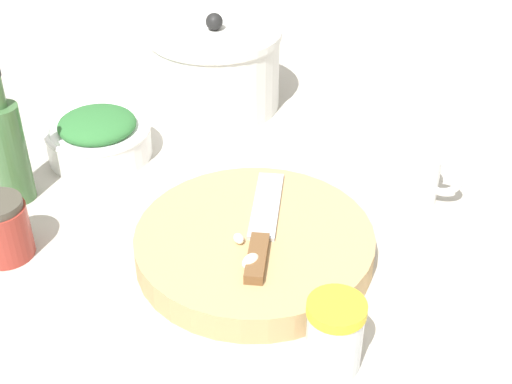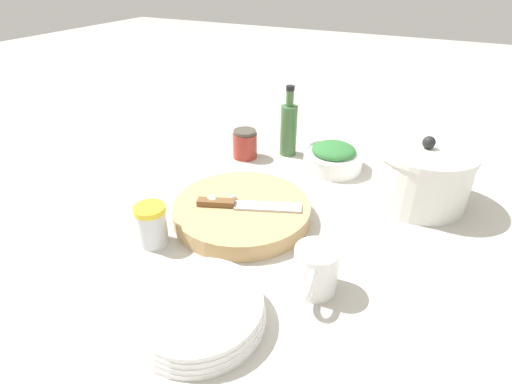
{
  "view_description": "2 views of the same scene",
  "coord_description": "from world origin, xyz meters",
  "px_view_note": "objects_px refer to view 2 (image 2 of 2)",
  "views": [
    {
      "loc": [
        0.37,
        -0.65,
        0.58
      ],
      "look_at": [
        0.04,
        -0.02,
        0.09
      ],
      "focal_mm": 50.0,
      "sensor_mm": 36.0,
      "label": 1
    },
    {
      "loc": [
        0.68,
        0.32,
        0.5
      ],
      "look_at": [
        0.01,
        -0.02,
        0.05
      ],
      "focal_mm": 28.0,
      "sensor_mm": 36.0,
      "label": 2
    }
  ],
  "objects_px": {
    "cutting_board": "(242,211)",
    "honey_jar": "(245,144)",
    "chef_knife": "(242,205)",
    "spice_jar": "(152,225)",
    "stock_pot": "(421,175)",
    "plate_stack": "(198,310)",
    "herb_bowl": "(333,157)",
    "garlic_cloves": "(215,200)",
    "oil_bottle": "(289,128)",
    "coffee_mug": "(315,270)"
  },
  "relations": [
    {
      "from": "cutting_board",
      "to": "honey_jar",
      "type": "height_order",
      "value": "honey_jar"
    },
    {
      "from": "herb_bowl",
      "to": "spice_jar",
      "type": "xyz_separation_m",
      "value": [
        0.48,
        -0.22,
        0.01
      ]
    },
    {
      "from": "chef_knife",
      "to": "spice_jar",
      "type": "relative_size",
      "value": 2.53
    },
    {
      "from": "plate_stack",
      "to": "stock_pot",
      "type": "bearing_deg",
      "value": 154.1
    },
    {
      "from": "garlic_cloves",
      "to": "oil_bottle",
      "type": "relative_size",
      "value": 0.32
    },
    {
      "from": "stock_pot",
      "to": "oil_bottle",
      "type": "bearing_deg",
      "value": -105.81
    },
    {
      "from": "coffee_mug",
      "to": "oil_bottle",
      "type": "xyz_separation_m",
      "value": [
        -0.49,
        -0.25,
        0.04
      ]
    },
    {
      "from": "herb_bowl",
      "to": "honey_jar",
      "type": "height_order",
      "value": "honey_jar"
    },
    {
      "from": "garlic_cloves",
      "to": "plate_stack",
      "type": "relative_size",
      "value": 0.29
    },
    {
      "from": "honey_jar",
      "to": "spice_jar",
      "type": "bearing_deg",
      "value": 3.26
    },
    {
      "from": "chef_knife",
      "to": "honey_jar",
      "type": "height_order",
      "value": "honey_jar"
    },
    {
      "from": "garlic_cloves",
      "to": "honey_jar",
      "type": "distance_m",
      "value": 0.31
    },
    {
      "from": "honey_jar",
      "to": "stock_pot",
      "type": "height_order",
      "value": "stock_pot"
    },
    {
      "from": "garlic_cloves",
      "to": "coffee_mug",
      "type": "relative_size",
      "value": 0.59
    },
    {
      "from": "plate_stack",
      "to": "honey_jar",
      "type": "bearing_deg",
      "value": -159.05
    },
    {
      "from": "chef_knife",
      "to": "herb_bowl",
      "type": "bearing_deg",
      "value": 142.08
    },
    {
      "from": "chef_knife",
      "to": "cutting_board",
      "type": "bearing_deg",
      "value": -160.67
    },
    {
      "from": "chef_knife",
      "to": "honey_jar",
      "type": "relative_size",
      "value": 2.68
    },
    {
      "from": "garlic_cloves",
      "to": "herb_bowl",
      "type": "height_order",
      "value": "herb_bowl"
    },
    {
      "from": "chef_knife",
      "to": "garlic_cloves",
      "type": "height_order",
      "value": "garlic_cloves"
    },
    {
      "from": "spice_jar",
      "to": "plate_stack",
      "type": "bearing_deg",
      "value": 56.46
    },
    {
      "from": "honey_jar",
      "to": "oil_bottle",
      "type": "xyz_separation_m",
      "value": [
        -0.07,
        0.1,
        0.04
      ]
    },
    {
      "from": "chef_knife",
      "to": "garlic_cloves",
      "type": "distance_m",
      "value": 0.06
    },
    {
      "from": "plate_stack",
      "to": "oil_bottle",
      "type": "relative_size",
      "value": 1.09
    },
    {
      "from": "stock_pot",
      "to": "cutting_board",
      "type": "bearing_deg",
      "value": -53.03
    },
    {
      "from": "honey_jar",
      "to": "stock_pot",
      "type": "bearing_deg",
      "value": 86.29
    },
    {
      "from": "spice_jar",
      "to": "coffee_mug",
      "type": "distance_m",
      "value": 0.33
    },
    {
      "from": "cutting_board",
      "to": "stock_pot",
      "type": "distance_m",
      "value": 0.42
    },
    {
      "from": "oil_bottle",
      "to": "stock_pot",
      "type": "height_order",
      "value": "oil_bottle"
    },
    {
      "from": "plate_stack",
      "to": "oil_bottle",
      "type": "height_order",
      "value": "oil_bottle"
    },
    {
      "from": "cutting_board",
      "to": "oil_bottle",
      "type": "distance_m",
      "value": 0.36
    },
    {
      "from": "honey_jar",
      "to": "oil_bottle",
      "type": "bearing_deg",
      "value": 126.4
    },
    {
      "from": "honey_jar",
      "to": "stock_pot",
      "type": "xyz_separation_m",
      "value": [
        0.03,
        0.47,
        0.03
      ]
    },
    {
      "from": "garlic_cloves",
      "to": "coffee_mug",
      "type": "bearing_deg",
      "value": 66.98
    },
    {
      "from": "cutting_board",
      "to": "garlic_cloves",
      "type": "bearing_deg",
      "value": -68.51
    },
    {
      "from": "honey_jar",
      "to": "oil_bottle",
      "type": "relative_size",
      "value": 0.41
    },
    {
      "from": "herb_bowl",
      "to": "oil_bottle",
      "type": "distance_m",
      "value": 0.15
    },
    {
      "from": "plate_stack",
      "to": "honey_jar",
      "type": "distance_m",
      "value": 0.6
    },
    {
      "from": "chef_knife",
      "to": "spice_jar",
      "type": "height_order",
      "value": "spice_jar"
    },
    {
      "from": "herb_bowl",
      "to": "spice_jar",
      "type": "relative_size",
      "value": 1.86
    },
    {
      "from": "chef_knife",
      "to": "honey_jar",
      "type": "bearing_deg",
      "value": -174.29
    },
    {
      "from": "cutting_board",
      "to": "spice_jar",
      "type": "xyz_separation_m",
      "value": [
        0.16,
        -0.12,
        0.02
      ]
    },
    {
      "from": "chef_knife",
      "to": "oil_bottle",
      "type": "xyz_separation_m",
      "value": [
        -0.36,
        -0.05,
        0.04
      ]
    },
    {
      "from": "stock_pot",
      "to": "herb_bowl",
      "type": "bearing_deg",
      "value": -108.03
    },
    {
      "from": "cutting_board",
      "to": "honey_jar",
      "type": "distance_m",
      "value": 0.31
    },
    {
      "from": "stock_pot",
      "to": "honey_jar",
      "type": "bearing_deg",
      "value": -93.71
    },
    {
      "from": "plate_stack",
      "to": "stock_pot",
      "type": "relative_size",
      "value": 0.99
    },
    {
      "from": "herb_bowl",
      "to": "honey_jar",
      "type": "bearing_deg",
      "value": -79.99
    },
    {
      "from": "coffee_mug",
      "to": "plate_stack",
      "type": "relative_size",
      "value": 0.5
    },
    {
      "from": "chef_knife",
      "to": "plate_stack",
      "type": "bearing_deg",
      "value": -7.62
    }
  ]
}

